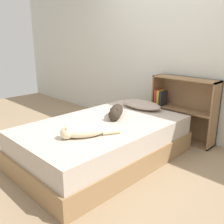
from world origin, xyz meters
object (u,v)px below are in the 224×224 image
object	(u,v)px
pillow	(141,105)
cat_light	(82,132)
cat_dark	(116,112)
bookshelf	(183,108)
bed	(103,141)

from	to	relation	value
pillow	cat_light	distance (m)	1.28
cat_light	cat_dark	size ratio (longest dim) A/B	1.06
cat_light	cat_dark	distance (m)	0.74
pillow	cat_dark	world-z (taller)	cat_dark
cat_dark	bookshelf	world-z (taller)	bookshelf
bed	cat_dark	bearing A→B (deg)	98.39
bed	pillow	world-z (taller)	pillow
bed	cat_light	xyz separation A→B (m)	(0.17, -0.45, 0.29)
pillow	bookshelf	world-z (taller)	bookshelf
bed	pillow	size ratio (longest dim) A/B	3.25
bed	cat_dark	size ratio (longest dim) A/B	3.82
bed	bookshelf	size ratio (longest dim) A/B	2.19
bed	cat_light	size ratio (longest dim) A/B	3.62
cat_light	bookshelf	size ratio (longest dim) A/B	0.61
bed	bookshelf	world-z (taller)	bookshelf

